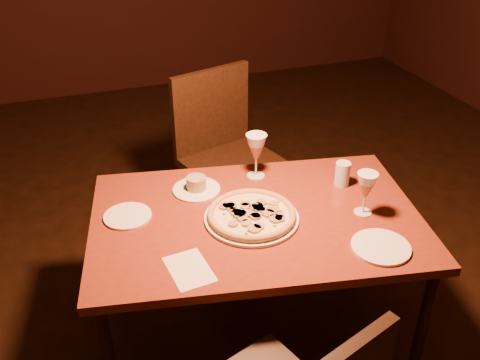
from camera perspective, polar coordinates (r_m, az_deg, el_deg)
name	(u,v)px	position (r m, az deg, el deg)	size (l,w,h in m)	color
dining_table	(256,228)	(2.11, 1.72, -5.19)	(1.40, 1.04, 0.68)	maroon
chair_far	(227,153)	(2.82, -1.45, 2.95)	(0.57, 0.57, 0.95)	black
pizza_plate	(252,215)	(2.04, 1.24, -3.75)	(0.36, 0.36, 0.04)	white
ramekin_saucer	(196,186)	(2.23, -4.68, -0.67)	(0.20, 0.20, 0.06)	white
wine_glass_far	(256,156)	(2.28, 1.73, 2.59)	(0.09, 0.09, 0.20)	#B6624B
wine_glass_right	(365,193)	(2.10, 13.23, -1.41)	(0.08, 0.08, 0.18)	#B6624B
water_tumbler	(342,174)	(2.28, 10.87, 0.65)	(0.06, 0.06, 0.10)	silver
side_plate_left	(128,216)	(2.11, -11.91, -3.78)	(0.18, 0.18, 0.01)	white
side_plate_near	(381,247)	(1.98, 14.79, -6.92)	(0.21, 0.21, 0.01)	white
menu_card	(189,269)	(1.83, -5.43, -9.46)	(0.13, 0.19, 0.00)	silver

